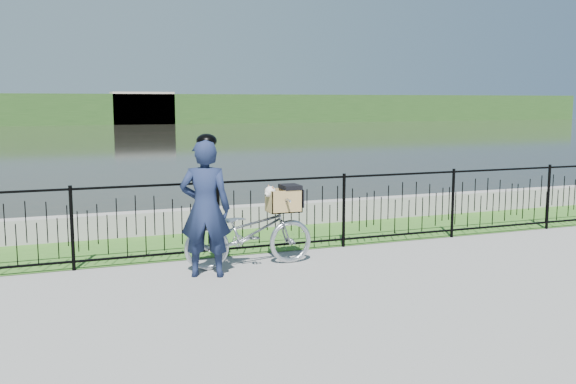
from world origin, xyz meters
name	(u,v)px	position (x,y,z in m)	size (l,w,h in m)	color
ground	(327,279)	(0.00, 0.00, 0.00)	(120.00, 120.00, 0.00)	gray
grass_strip	(262,239)	(0.00, 2.60, 0.00)	(60.00, 2.00, 0.01)	#35641F
water	(103,139)	(0.00, 33.00, 0.00)	(120.00, 120.00, 0.00)	black
quay_wall	(245,217)	(0.00, 3.60, 0.20)	(60.00, 0.30, 0.40)	gray
fence	(283,214)	(0.00, 1.60, 0.58)	(14.00, 0.06, 1.15)	black
far_treeline	(79,109)	(0.00, 60.00, 1.50)	(120.00, 6.00, 3.00)	#27491C
far_building_right	(142,108)	(6.00, 58.50, 1.60)	(6.00, 3.00, 3.20)	#B1A28E
bicycle_rig	(250,231)	(-0.71, 0.97, 0.49)	(1.80, 0.63, 1.12)	#A4A9B0
cyclist	(205,207)	(-1.40, 0.70, 0.91)	(0.75, 0.62, 1.85)	#141D39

